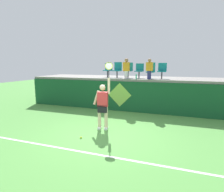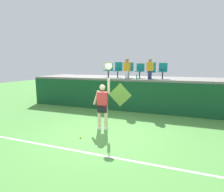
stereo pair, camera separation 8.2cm
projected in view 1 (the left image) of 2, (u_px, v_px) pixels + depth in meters
name	position (u px, v px, depth m)	size (l,w,h in m)	color
ground_plane	(103.00, 135.00, 6.57)	(40.00, 40.00, 0.00)	#519342
court_back_wall	(129.00, 97.00, 9.77)	(12.15, 0.20, 1.59)	#144C28
spectator_platform	(135.00, 78.00, 10.88)	(12.15, 2.81, 0.12)	gray
court_baseline_stripe	(85.00, 152.00, 5.28)	(10.94, 0.08, 0.01)	white
tennis_player	(103.00, 104.00, 7.02)	(0.75, 0.33, 2.54)	white
tennis_ball	(81.00, 137.00, 6.27)	(0.07, 0.07, 0.07)	#D1E533
water_bottle	(136.00, 77.00, 9.64)	(0.06, 0.06, 0.25)	#26B272
stadium_chair_0	(108.00, 69.00, 10.84)	(0.44, 0.42, 0.81)	#38383D
stadium_chair_1	(117.00, 69.00, 10.65)	(0.44, 0.42, 0.88)	#38383D
stadium_chair_2	(128.00, 69.00, 10.43)	(0.44, 0.42, 0.85)	#38383D
stadium_chair_3	(139.00, 70.00, 10.22)	(0.44, 0.42, 0.80)	#38383D
stadium_chair_4	(151.00, 70.00, 10.03)	(0.44, 0.42, 0.85)	#38383D
stadium_chair_5	(162.00, 70.00, 9.82)	(0.44, 0.42, 0.83)	#38383D
spectator_0	(126.00, 68.00, 10.00)	(0.34, 0.21, 1.08)	white
spectator_1	(149.00, 69.00, 9.56)	(0.34, 0.20, 1.04)	navy
wall_signage_mount	(120.00, 111.00, 9.97)	(1.27, 0.01, 1.51)	#144C28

